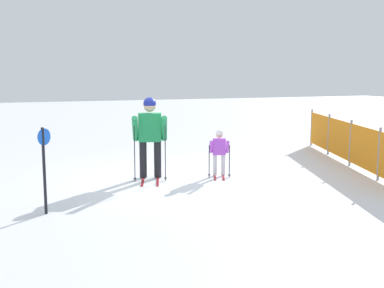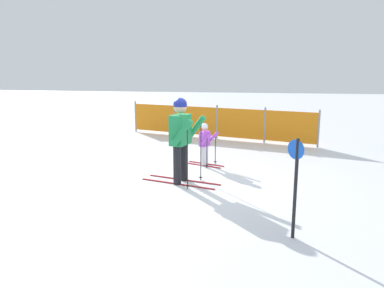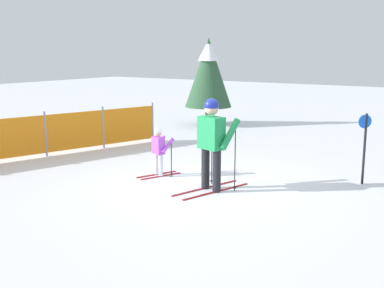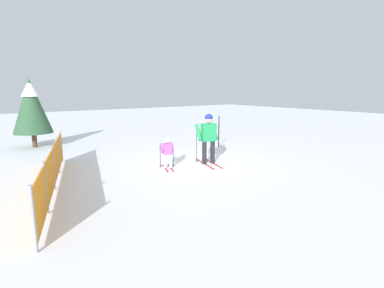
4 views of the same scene
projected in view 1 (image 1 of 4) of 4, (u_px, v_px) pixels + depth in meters
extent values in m
plane|color=white|center=(164.00, 178.00, 10.83)|extent=(60.00, 60.00, 0.00)
cube|color=maroon|center=(158.00, 177.00, 10.88)|extent=(1.66, 0.51, 0.02)
cube|color=maroon|center=(143.00, 177.00, 10.86)|extent=(1.66, 0.51, 0.02)
cylinder|color=black|center=(158.00, 159.00, 10.82)|extent=(0.16, 0.16, 0.81)
cylinder|color=black|center=(143.00, 159.00, 10.80)|extent=(0.16, 0.16, 0.81)
cube|color=#1E8C4C|center=(150.00, 127.00, 10.70)|extent=(0.42, 0.57, 0.63)
cylinder|color=#1E8C4C|center=(164.00, 128.00, 10.53)|extent=(0.51, 0.26, 0.59)
cylinder|color=#1E8C4C|center=(135.00, 129.00, 10.49)|extent=(0.51, 0.26, 0.59)
sphere|color=#D8AD8C|center=(150.00, 106.00, 10.63)|extent=(0.27, 0.27, 0.27)
sphere|color=navy|center=(150.00, 104.00, 10.62)|extent=(0.28, 0.28, 0.28)
cylinder|color=black|center=(165.00, 152.00, 10.48)|extent=(0.02, 0.02, 1.27)
cylinder|color=black|center=(165.00, 178.00, 10.56)|extent=(0.07, 0.07, 0.01)
cylinder|color=black|center=(135.00, 153.00, 10.43)|extent=(0.02, 0.02, 1.27)
cylinder|color=black|center=(135.00, 179.00, 10.52)|extent=(0.07, 0.07, 0.01)
cube|color=maroon|center=(223.00, 175.00, 11.08)|extent=(0.95, 0.41, 0.02)
cube|color=maroon|center=(215.00, 175.00, 11.09)|extent=(0.95, 0.41, 0.02)
cylinder|color=silver|center=(223.00, 165.00, 11.05)|extent=(0.10, 0.10, 0.48)
cylinder|color=silver|center=(215.00, 165.00, 11.05)|extent=(0.10, 0.10, 0.48)
cube|color=#B24CD8|center=(219.00, 147.00, 10.99)|extent=(0.27, 0.34, 0.37)
cylinder|color=#B24CD8|center=(228.00, 147.00, 10.85)|extent=(0.33, 0.19, 0.32)
cylinder|color=#B24CD8|center=(211.00, 147.00, 10.86)|extent=(0.33, 0.19, 0.32)
sphere|color=#D8AD8C|center=(219.00, 134.00, 10.94)|extent=(0.16, 0.16, 0.16)
sphere|color=white|center=(219.00, 133.00, 10.94)|extent=(0.17, 0.17, 0.17)
cylinder|color=black|center=(229.00, 162.00, 10.84)|extent=(0.02, 0.02, 0.74)
cylinder|color=black|center=(229.00, 175.00, 10.88)|extent=(0.07, 0.07, 0.01)
cylinder|color=black|center=(209.00, 161.00, 10.85)|extent=(0.02, 0.02, 0.74)
cylinder|color=black|center=(209.00, 175.00, 10.90)|extent=(0.07, 0.07, 0.01)
cylinder|color=gray|center=(312.00, 127.00, 15.58)|extent=(0.06, 0.06, 1.18)
cylinder|color=gray|center=(329.00, 134.00, 13.92)|extent=(0.06, 0.06, 1.18)
cylinder|color=gray|center=(351.00, 143.00, 12.25)|extent=(0.06, 0.06, 1.18)
cylinder|color=gray|center=(379.00, 154.00, 10.58)|extent=(0.06, 0.06, 1.18)
cube|color=orange|center=(320.00, 131.00, 14.75)|extent=(1.62, 0.51, 0.99)
cube|color=orange|center=(339.00, 138.00, 13.08)|extent=(1.62, 0.51, 0.99)
cube|color=orange|center=(364.00, 148.00, 11.42)|extent=(1.62, 0.51, 0.99)
cylinder|color=black|center=(44.00, 171.00, 8.00)|extent=(0.05, 0.05, 1.47)
cylinder|color=blue|center=(44.00, 137.00, 7.94)|extent=(0.21, 0.22, 0.28)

